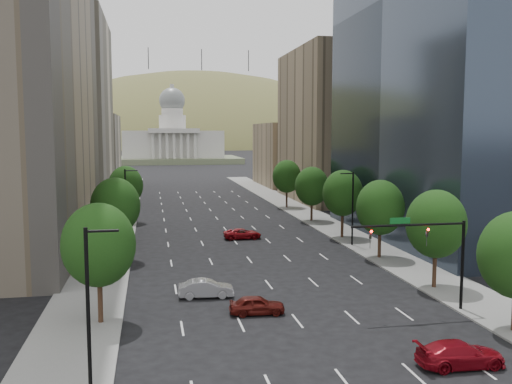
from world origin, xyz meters
TOP-DOWN VIEW (x-y plane):
  - sidewalk_left at (-15.50, 60.00)m, footprint 6.00×200.00m
  - sidewalk_right at (15.50, 60.00)m, footprint 6.00×200.00m
  - midrise_cream_left at (-25.00, 103.00)m, footprint 14.00×30.00m
  - filler_left at (-25.00, 136.00)m, footprint 14.00×26.00m
  - tower_glass_right at (26.00, 58.00)m, footprint 16.00×38.00m
  - parking_tan_right at (25.00, 100.00)m, footprint 14.00×30.00m
  - filler_right at (25.00, 133.00)m, footprint 14.00×26.00m
  - tree_right_1 at (14.00, 36.00)m, footprint 5.20×5.20m
  - tree_right_2 at (14.00, 48.00)m, footprint 5.20×5.20m
  - tree_right_3 at (14.00, 60.00)m, footprint 5.20×5.20m
  - tree_right_4 at (14.00, 74.00)m, footprint 5.20×5.20m
  - tree_right_5 at (14.00, 90.00)m, footprint 5.20×5.20m
  - tree_left_0 at (-14.00, 32.00)m, footprint 5.20×5.20m
  - tree_left_1 at (-14.00, 52.00)m, footprint 5.20×5.20m
  - tree_left_2 at (-14.00, 78.00)m, footprint 5.20×5.20m
  - streetlight_rn at (13.44, 55.00)m, footprint 1.70×0.20m
  - streetlight_ls at (-13.44, 20.00)m, footprint 1.70×0.20m
  - streetlight_ln at (-13.44, 65.00)m, footprint 1.70×0.20m
  - traffic_signal at (10.53, 30.00)m, footprint 9.12×0.40m
  - capitol at (0.00, 249.71)m, footprint 60.00×40.00m
  - foothills at (34.67, 599.39)m, footprint 720.00×413.00m
  - car_red_near at (7.29, 20.49)m, footprint 5.27×2.24m
  - car_maroon at (-2.60, 32.04)m, footprint 4.30×1.99m
  - car_silver at (-5.94, 37.08)m, footprint 4.66×1.87m
  - car_red_far at (1.22, 61.95)m, footprint 4.90×2.36m

SIDE VIEW (x-z plane):
  - foothills at x=34.67m, z-range -169.28..93.72m
  - sidewalk_left at x=-15.50m, z-range 0.00..0.15m
  - sidewalk_right at x=15.50m, z-range 0.00..0.15m
  - car_red_far at x=1.22m, z-range 0.00..1.35m
  - car_maroon at x=-2.60m, z-range 0.00..1.43m
  - car_silver at x=-5.94m, z-range 0.00..1.50m
  - car_red_near at x=7.29m, z-range 0.00..1.52m
  - streetlight_rn at x=13.44m, z-range 0.34..9.34m
  - streetlight_ls at x=-13.44m, z-range 0.34..9.34m
  - streetlight_ln at x=-13.44m, z-range 0.34..9.34m
  - traffic_signal at x=10.53m, z-range 1.49..8.86m
  - tree_right_4 at x=14.00m, z-range 1.23..9.69m
  - tree_right_2 at x=14.00m, z-range 1.30..9.91m
  - tree_left_2 at x=-14.00m, z-range 1.34..10.02m
  - tree_right_1 at x=14.00m, z-range 1.37..10.12m
  - tree_right_5 at x=14.00m, z-range 1.37..10.12m
  - tree_left_0 at x=-14.00m, z-range 1.37..10.12m
  - tree_right_3 at x=14.00m, z-range 1.44..10.34m
  - tree_left_1 at x=-14.00m, z-range 1.48..10.45m
  - filler_right at x=25.00m, z-range 0.00..16.00m
  - capitol at x=0.00m, z-range -9.02..26.18m
  - filler_left at x=-25.00m, z-range 0.00..18.00m
  - parking_tan_right at x=25.00m, z-range 0.00..30.00m
  - midrise_cream_left at x=-25.00m, z-range 0.00..35.00m
  - tower_glass_right at x=26.00m, z-range 0.00..60.00m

